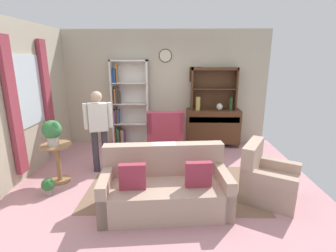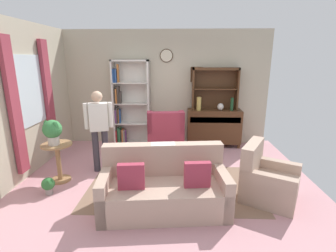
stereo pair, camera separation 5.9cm
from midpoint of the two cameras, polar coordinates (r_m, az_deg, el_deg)
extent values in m
cube|color=#C68C93|center=(4.75, -1.66, -11.89)|extent=(5.40, 4.60, 0.02)
cube|color=#BCB299|center=(6.40, -0.77, 8.45)|extent=(5.00, 0.06, 2.80)
cylinder|color=beige|center=(6.31, -0.87, 15.55)|extent=(0.28, 0.03, 0.28)
torus|color=#382314|center=(6.31, -0.87, 15.55)|extent=(0.31, 0.02, 0.31)
cube|color=#422816|center=(6.33, 5.88, 11.48)|extent=(0.28, 0.03, 0.36)
cube|color=#BCB299|center=(5.10, -31.60, 4.47)|extent=(0.06, 4.20, 2.80)
cube|color=silver|center=(5.39, -29.24, 6.88)|extent=(0.02, 0.90, 1.30)
cube|color=#9E3847|center=(4.90, -31.78, 3.51)|extent=(0.08, 0.24, 2.30)
cube|color=#9E3847|center=(5.90, -25.79, 5.88)|extent=(0.08, 0.24, 2.30)
cube|color=#846651|center=(4.47, 0.77, -13.52)|extent=(2.87, 1.70, 0.01)
cube|color=silver|center=(6.43, -12.53, 4.98)|extent=(0.04, 0.30, 2.10)
cube|color=silver|center=(6.28, -4.86, 5.05)|extent=(0.04, 0.30, 2.10)
cube|color=silver|center=(6.25, -9.13, 14.36)|extent=(0.90, 0.30, 0.04)
cube|color=silver|center=(6.60, -8.38, -3.81)|extent=(0.90, 0.30, 0.04)
cube|color=silver|center=(6.48, -8.52, 5.25)|extent=(0.90, 0.01, 2.10)
cube|color=silver|center=(6.45, -8.56, 0.61)|extent=(0.86, 0.30, 0.02)
cube|color=#B22D33|center=(6.60, -11.85, -2.28)|extent=(0.03, 0.23, 0.31)
cube|color=#337247|center=(6.58, -11.55, -1.98)|extent=(0.04, 0.14, 0.38)
cube|color=#337247|center=(6.58, -11.17, -2.08)|extent=(0.03, 0.23, 0.36)
cube|color=#3F3833|center=(6.57, -10.84, -2.18)|extent=(0.02, 0.20, 0.34)
cube|color=#CC7233|center=(6.57, -10.60, -2.18)|extent=(0.02, 0.18, 0.34)
cube|color=gray|center=(6.56, -10.30, -2.26)|extent=(0.04, 0.15, 0.32)
cube|color=#723F7F|center=(6.56, -9.96, -2.28)|extent=(0.02, 0.10, 0.32)
cube|color=silver|center=(6.34, -8.74, 5.03)|extent=(0.86, 0.30, 0.02)
cube|color=#723F7F|center=(6.47, -12.06, 2.06)|extent=(0.04, 0.15, 0.33)
cube|color=#3F3833|center=(6.45, -11.76, 2.43)|extent=(0.03, 0.18, 0.41)
cube|color=#CC7233|center=(6.45, -11.51, 2.11)|extent=(0.02, 0.11, 0.34)
cube|color=#284C8C|center=(6.45, -11.23, 2.14)|extent=(0.02, 0.13, 0.34)
cube|color=silver|center=(6.28, -8.92, 9.57)|extent=(0.86, 0.30, 0.02)
cube|color=#3F3833|center=(6.37, -12.33, 6.67)|extent=(0.04, 0.14, 0.37)
cube|color=#CC7233|center=(6.36, -11.95, 6.62)|extent=(0.03, 0.22, 0.36)
cube|color=#3F3833|center=(6.35, -11.58, 6.88)|extent=(0.04, 0.18, 0.41)
cube|color=#3F3833|center=(6.35, -11.15, 6.33)|extent=(0.03, 0.14, 0.29)
cube|color=#284C8C|center=(6.32, -12.59, 11.00)|extent=(0.03, 0.19, 0.33)
cube|color=#284C8C|center=(6.32, -12.29, 10.94)|extent=(0.02, 0.17, 0.31)
cube|color=#284C8C|center=(6.31, -12.02, 11.01)|extent=(0.02, 0.24, 0.32)
cube|color=#CC7233|center=(6.30, -11.71, 11.52)|extent=(0.03, 0.11, 0.43)
cube|color=#4C2D19|center=(6.37, 9.77, 0.04)|extent=(1.30, 0.45, 0.82)
cube|color=#4C2D19|center=(6.28, 4.36, -4.41)|extent=(0.06, 0.06, 0.10)
cube|color=#4C2D19|center=(6.45, 15.10, -4.35)|extent=(0.06, 0.06, 0.10)
cube|color=#4C2D19|center=(6.61, 4.21, -3.39)|extent=(0.06, 0.06, 0.10)
cube|color=#4C2D19|center=(6.78, 14.42, -3.37)|extent=(0.06, 0.06, 0.10)
cube|color=#3D2414|center=(6.11, 10.14, 1.35)|extent=(1.20, 0.01, 0.14)
cube|color=#4C2D19|center=(6.22, 5.15, 8.38)|extent=(0.04, 0.26, 1.00)
cube|color=#4C2D19|center=(6.37, 14.80, 8.11)|extent=(0.04, 0.26, 1.00)
cube|color=#4C2D19|center=(6.24, 10.24, 12.56)|extent=(1.10, 0.26, 0.06)
cube|color=#4C2D19|center=(6.27, 10.04, 8.28)|extent=(1.06, 0.26, 0.02)
cube|color=#4C2D19|center=(6.40, 9.87, 8.41)|extent=(1.10, 0.01, 1.00)
cylinder|color=tan|center=(6.12, 6.49, 5.03)|extent=(0.11, 0.11, 0.32)
ellipsoid|color=beige|center=(6.21, 11.25, 4.27)|extent=(0.15, 0.15, 0.17)
cylinder|color=#194223|center=(6.23, 13.68, 4.82)|extent=(0.07, 0.07, 0.31)
cube|color=tan|center=(3.80, -1.08, -15.57)|extent=(1.88, 1.02, 0.42)
cube|color=tan|center=(3.88, -1.39, -7.39)|extent=(1.81, 0.38, 0.48)
cube|color=tan|center=(3.80, -14.09, -14.44)|extent=(0.22, 0.86, 0.60)
cube|color=tan|center=(3.88, 11.61, -13.64)|extent=(0.22, 0.86, 0.60)
cube|color=#A33347|center=(3.51, -8.49, -11.21)|extent=(0.37, 0.14, 0.36)
cube|color=#A33347|center=(3.56, 6.40, -10.77)|extent=(0.37, 0.14, 0.36)
cube|color=white|center=(3.80, -1.41, -4.01)|extent=(0.38, 0.21, 0.00)
cube|color=tan|center=(4.35, 21.55, -12.61)|extent=(1.05, 1.03, 0.40)
cube|color=tan|center=(4.21, 18.10, -6.61)|extent=(0.52, 0.74, 0.48)
cube|color=tan|center=(4.05, 20.94, -13.52)|extent=(0.75, 0.50, 0.55)
cube|color=tan|center=(4.59, 22.27, -10.14)|extent=(0.75, 0.50, 0.55)
cube|color=#A33347|center=(5.79, -1.07, -4.39)|extent=(0.85, 0.87, 0.42)
cube|color=#A33347|center=(5.35, -0.92, -0.16)|extent=(0.80, 0.27, 0.63)
cube|color=#A33347|center=(5.39, 2.66, 0.99)|extent=(0.13, 0.29, 0.44)
cube|color=#A33347|center=(5.35, -4.59, 0.86)|extent=(0.13, 0.29, 0.44)
cylinder|color=#997047|center=(4.81, -24.21, -3.96)|extent=(0.52, 0.52, 0.03)
cylinder|color=#997047|center=(4.93, -23.77, -7.79)|extent=(0.08, 0.08, 0.67)
cylinder|color=#997047|center=(5.06, -23.38, -11.13)|extent=(0.36, 0.36, 0.03)
cylinder|color=beige|center=(4.76, -24.74, -3.10)|extent=(0.19, 0.19, 0.15)
sphere|color=#387F42|center=(4.70, -25.02, -0.73)|extent=(0.32, 0.32, 0.32)
ellipsoid|color=#387F42|center=(4.60, -24.27, -0.48)|extent=(0.09, 0.06, 0.22)
ellipsoid|color=#387F42|center=(4.59, -24.50, -0.54)|extent=(0.09, 0.06, 0.22)
ellipsoid|color=#387F42|center=(4.76, -26.14, -0.21)|extent=(0.09, 0.06, 0.22)
cylinder|color=gray|center=(4.66, -25.55, -13.27)|extent=(0.12, 0.12, 0.10)
sphere|color=#2D6B33|center=(4.60, -25.74, -11.81)|extent=(0.20, 0.20, 0.20)
ellipsoid|color=#2D6B33|center=(4.52, -25.73, -11.92)|extent=(0.06, 0.04, 0.14)
ellipsoid|color=#2D6B33|center=(4.55, -25.02, -11.69)|extent=(0.06, 0.04, 0.14)
cylinder|color=#38333D|center=(5.07, -16.29, -5.51)|extent=(0.15, 0.15, 0.82)
cylinder|color=#38333D|center=(5.08, -14.26, -5.35)|extent=(0.15, 0.15, 0.82)
cube|color=silver|center=(4.89, -15.82, 1.95)|extent=(0.39, 0.30, 0.52)
sphere|color=tan|center=(4.82, -16.14, 6.35)|extent=(0.25, 0.25, 0.20)
cylinder|color=silver|center=(4.88, -18.42, 2.05)|extent=(0.10, 0.10, 0.48)
cylinder|color=silver|center=(4.89, -13.27, 2.44)|extent=(0.10, 0.10, 0.48)
cube|color=#4C2D19|center=(4.43, 2.09, -8.05)|extent=(0.80, 0.50, 0.03)
cube|color=#4C2D19|center=(4.33, -2.91, -11.70)|extent=(0.05, 0.05, 0.39)
cube|color=#4C2D19|center=(4.34, 7.10, -11.73)|extent=(0.05, 0.05, 0.39)
cube|color=#4C2D19|center=(4.72, -2.52, -9.29)|extent=(0.05, 0.05, 0.39)
cube|color=#4C2D19|center=(4.73, 6.58, -9.33)|extent=(0.05, 0.05, 0.39)
cube|color=#3F3833|center=(4.33, 2.41, -8.19)|extent=(0.17, 0.10, 0.03)
cube|color=#337247|center=(4.32, 2.56, -7.82)|extent=(0.14, 0.14, 0.03)
cube|color=#723F7F|center=(4.31, 2.49, -7.46)|extent=(0.19, 0.11, 0.03)
camera|label=1|loc=(0.03, -90.37, -0.10)|focal=27.09mm
camera|label=2|loc=(0.03, 89.63, 0.10)|focal=27.09mm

